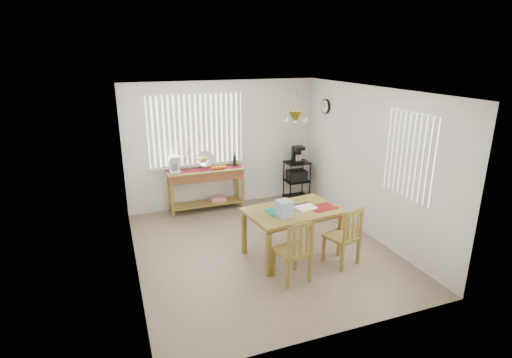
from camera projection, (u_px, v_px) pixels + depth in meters
name	position (u px, v px, depth m)	size (l,w,h in m)	color
ground	(262.00, 249.00, 6.66)	(4.00, 4.50, 0.01)	gray
room_shell	(262.00, 150.00, 6.15)	(4.20, 4.70, 2.70)	white
sideboard	(206.00, 180.00, 8.11)	(1.55, 0.43, 0.87)	olive
sideboard_items	(194.00, 164.00, 7.93)	(1.47, 0.37, 0.67)	maroon
wire_cart	(297.00, 177.00, 8.74)	(0.51, 0.40, 0.86)	black
cart_items	(297.00, 154.00, 8.59)	(0.20, 0.24, 0.35)	black
dining_table	(293.00, 215.00, 6.30)	(1.55, 1.11, 0.77)	olive
table_items	(290.00, 208.00, 6.07)	(1.16, 0.51, 0.25)	#167E62
chair_left	(294.00, 251.00, 5.61)	(0.49, 0.49, 0.95)	olive
chair_right	(344.00, 236.00, 6.06)	(0.54, 0.54, 0.94)	olive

